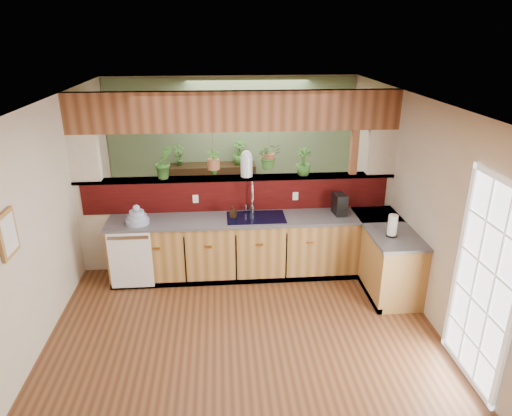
{
  "coord_description": "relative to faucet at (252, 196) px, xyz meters",
  "views": [
    {
      "loc": [
        -0.23,
        -4.93,
        3.38
      ],
      "look_at": [
        0.23,
        0.7,
        1.15
      ],
      "focal_mm": 32.0,
      "sensor_mm": 36.0,
      "label": 1
    }
  ],
  "objects": [
    {
      "name": "floor_plant",
      "position": [
        0.64,
        1.06,
        -0.82
      ],
      "size": [
        0.78,
        0.73,
        0.69
      ],
      "primitive_type": "imported",
      "rotation": [
        0.0,
        0.0,
        -0.39
      ],
      "color": "#2C5D20",
      "rests_on": "ground"
    },
    {
      "name": "paper_towel",
      "position": [
        1.73,
        -0.91,
        -0.12
      ],
      "size": [
        0.14,
        0.14,
        0.31
      ],
      "color": "black",
      "rests_on": "countertop"
    },
    {
      "name": "wall_back",
      "position": [
        -0.2,
        2.37,
        0.14
      ],
      "size": [
        4.6,
        0.02,
        2.6
      ],
      "primitive_type": "cube",
      "color": "beige",
      "rests_on": "ground"
    },
    {
      "name": "hanging_plant_b",
      "position": [
        0.26,
        0.22,
        0.68
      ],
      "size": [
        0.4,
        0.37,
        0.48
      ],
      "color": "brown",
      "rests_on": "header_beam"
    },
    {
      "name": "wall_right",
      "position": [
        2.1,
        -1.13,
        0.14
      ],
      "size": [
        0.02,
        7.0,
        2.6
      ],
      "primitive_type": "cube",
      "color": "beige",
      "rests_on": "ground"
    },
    {
      "name": "shelf_plant_b",
      "position": [
        -0.08,
        2.12,
        0.09
      ],
      "size": [
        0.28,
        0.28,
        0.45
      ],
      "primitive_type": "imported",
      "rotation": [
        0.0,
        0.0,
        -0.14
      ],
      "color": "#2C5D20",
      "rests_on": "shelving_console"
    },
    {
      "name": "pass_through_partition",
      "position": [
        -0.17,
        0.22,
        0.03
      ],
      "size": [
        4.6,
        0.21,
        2.6
      ],
      "color": "beige",
      "rests_on": "ground"
    },
    {
      "name": "coffee_maker",
      "position": [
        1.25,
        -0.13,
        -0.12
      ],
      "size": [
        0.16,
        0.27,
        0.3
      ],
      "rotation": [
        0.0,
        0.0,
        0.08
      ],
      "color": "black",
      "rests_on": "countertop"
    },
    {
      "name": "header_beam",
      "position": [
        -0.2,
        0.22,
        1.16
      ],
      "size": [
        4.6,
        0.15,
        0.55
      ],
      "primitive_type": "cube",
      "color": "brown",
      "rests_on": "ground"
    },
    {
      "name": "hanging_plant_a",
      "position": [
        -0.53,
        0.22,
        0.58
      ],
      "size": [
        0.21,
        0.17,
        0.54
      ],
      "color": "brown",
      "rests_on": "header_beam"
    },
    {
      "name": "shelf_plant_a",
      "position": [
        -1.18,
        2.12,
        0.06
      ],
      "size": [
        0.21,
        0.15,
        0.39
      ],
      "primitive_type": "imported",
      "rotation": [
        0.0,
        0.0,
        0.07
      ],
      "color": "#2C5D20",
      "rests_on": "shelving_console"
    },
    {
      "name": "shelving_console",
      "position": [
        -0.59,
        2.12,
        -0.66
      ],
      "size": [
        1.6,
        0.48,
        1.06
      ],
      "primitive_type": "cube",
      "rotation": [
        0.0,
        0.0,
        0.03
      ],
      "color": "black",
      "rests_on": "ground"
    },
    {
      "name": "sage_backwall",
      "position": [
        -0.2,
        2.35,
        0.14
      ],
      "size": [
        4.55,
        0.02,
        2.55
      ],
      "primitive_type": "cube",
      "color": "#5A754F",
      "rests_on": "ground"
    },
    {
      "name": "dish_stack",
      "position": [
        -1.58,
        -0.24,
        -0.18
      ],
      "size": [
        0.31,
        0.31,
        0.27
      ],
      "color": "#8F9DB9",
      "rests_on": "countertop"
    },
    {
      "name": "framed_print",
      "position": [
        -2.48,
        -1.93,
        0.39
      ],
      "size": [
        0.04,
        0.35,
        0.45
      ],
      "color": "olive",
      "rests_on": "wall_left"
    },
    {
      "name": "wall_left",
      "position": [
        -2.5,
        -1.13,
        0.14
      ],
      "size": [
        0.02,
        7.0,
        2.6
      ],
      "primitive_type": "cube",
      "color": "beige",
      "rests_on": "ground"
    },
    {
      "name": "dishwasher",
      "position": [
        -1.68,
        -0.47,
        -0.7
      ],
      "size": [
        0.58,
        0.03,
        0.82
      ],
      "color": "white",
      "rests_on": "ground"
    },
    {
      "name": "pass_through_ledge",
      "position": [
        -0.2,
        0.22,
        0.21
      ],
      "size": [
        4.6,
        0.21,
        0.04
      ],
      "primitive_type": "cube",
      "color": "brown",
      "rests_on": "ground"
    },
    {
      "name": "french_door",
      "position": [
        2.07,
        -2.43,
        -0.11
      ],
      "size": [
        0.06,
        1.02,
        2.16
      ],
      "primitive_type": "cube",
      "color": "white",
      "rests_on": "ground"
    },
    {
      "name": "ground",
      "position": [
        -0.2,
        -1.13,
        -1.16
      ],
      "size": [
        4.6,
        7.0,
        0.01
      ],
      "primitive_type": "cube",
      "color": "#59331B",
      "rests_on": "ground"
    },
    {
      "name": "ledge_plant_left",
      "position": [
        -1.22,
        0.22,
        0.47
      ],
      "size": [
        0.33,
        0.31,
        0.49
      ],
      "primitive_type": "imported",
      "rotation": [
        0.0,
        0.0,
        0.42
      ],
      "color": "#2C5D20",
      "rests_on": "pass_through_ledge"
    },
    {
      "name": "countertop",
      "position": [
        0.63,
        -0.26,
        -0.71
      ],
      "size": [
        4.14,
        1.52,
        0.9
      ],
      "color": "olive",
      "rests_on": "ground"
    },
    {
      "name": "faucet",
      "position": [
        0.0,
        0.0,
        0.0
      ],
      "size": [
        0.21,
        0.21,
        0.49
      ],
      "color": "#B7B7B2",
      "rests_on": "countertop"
    },
    {
      "name": "ledge_plant_right",
      "position": [
        0.77,
        0.22,
        0.43
      ],
      "size": [
        0.25,
        0.25,
        0.39
      ],
      "primitive_type": "imported",
      "rotation": [
        0.0,
        0.0,
        -0.13
      ],
      "color": "#2C5D20",
      "rests_on": "pass_through_ledge"
    },
    {
      "name": "soap_dispenser",
      "position": [
        -0.27,
        -0.13,
        -0.17
      ],
      "size": [
        0.1,
        0.11,
        0.18
      ],
      "primitive_type": "imported",
      "rotation": [
        0.0,
        0.0,
        -0.36
      ],
      "color": "#342013",
      "rests_on": "countertop"
    },
    {
      "name": "glass_jar",
      "position": [
        -0.06,
        0.22,
        0.42
      ],
      "size": [
        0.17,
        0.17,
        0.38
      ],
      "color": "silver",
      "rests_on": "pass_through_ledge"
    },
    {
      "name": "ceiling",
      "position": [
        -0.2,
        -1.13,
        1.44
      ],
      "size": [
        4.6,
        7.0,
        0.01
      ],
      "primitive_type": "cube",
      "color": "brown",
      "rests_on": "ground"
    },
    {
      "name": "navy_sink",
      "position": [
        0.05,
        -0.15,
        -0.34
      ],
      "size": [
        0.82,
        0.5,
        0.18
      ],
      "color": "black",
      "rests_on": "countertop"
    }
  ]
}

